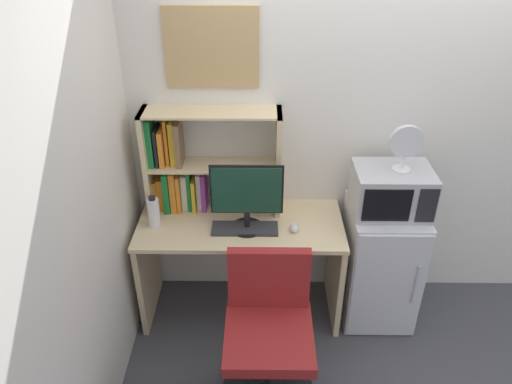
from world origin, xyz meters
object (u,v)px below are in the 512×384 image
at_px(hutch_bookshelf, 191,165).
at_px(mini_fridge, 379,263).
at_px(computer_mouse, 294,228).
at_px(water_bottle, 154,212).
at_px(monitor, 247,195).
at_px(desk_chair, 268,341).
at_px(keyboard, 245,229).
at_px(microwave, 391,190).
at_px(desk_fan, 406,145).
at_px(wall_corkboard, 212,48).

distance_m(hutch_bookshelf, mini_fridge, 1.42).
xyz_separation_m(hutch_bookshelf, computer_mouse, (0.66, -0.27, -0.30)).
relative_size(hutch_bookshelf, water_bottle, 4.01).
bearing_deg(monitor, water_bottle, 177.36).
bearing_deg(desk_chair, keyboard, 104.04).
bearing_deg(desk_chair, hutch_bookshelf, 120.34).
bearing_deg(microwave, desk_fan, -9.25).
bearing_deg(hutch_bookshelf, desk_fan, -8.20).
relative_size(keyboard, mini_fridge, 0.49).
distance_m(monitor, water_bottle, 0.60).
xyz_separation_m(hutch_bookshelf, desk_fan, (1.29, -0.19, 0.24)).
distance_m(keyboard, microwave, 0.94).
bearing_deg(desk_chair, mini_fridge, 41.33).
xyz_separation_m(computer_mouse, wall_corkboard, (-0.50, 0.36, 1.02)).
height_order(computer_mouse, water_bottle, water_bottle).
relative_size(computer_mouse, wall_corkboard, 0.16).
bearing_deg(water_bottle, microwave, 1.52).
xyz_separation_m(keyboard, water_bottle, (-0.57, 0.04, 0.09)).
bearing_deg(desk_fan, hutch_bookshelf, 171.80).
xyz_separation_m(hutch_bookshelf, mini_fridge, (1.25, -0.18, -0.64)).
height_order(monitor, microwave, monitor).
height_order(mini_fridge, microwave, microwave).
bearing_deg(monitor, microwave, 4.26).
distance_m(monitor, desk_chair, 0.85).
distance_m(mini_fridge, microwave, 0.57).
relative_size(computer_mouse, mini_fridge, 0.10).
xyz_separation_m(monitor, water_bottle, (-0.59, 0.03, -0.15)).
distance_m(water_bottle, desk_fan, 1.58).
xyz_separation_m(hutch_bookshelf, monitor, (0.36, -0.25, -0.07)).
height_order(hutch_bookshelf, desk_fan, hutch_bookshelf).
bearing_deg(wall_corkboard, microwave, -13.89).
xyz_separation_m(water_bottle, mini_fridge, (1.47, 0.04, -0.42)).
distance_m(hutch_bookshelf, monitor, 0.45).
distance_m(desk_chair, wall_corkboard, 1.71).
xyz_separation_m(hutch_bookshelf, keyboard, (0.35, -0.26, -0.31)).
xyz_separation_m(water_bottle, microwave, (1.47, 0.04, 0.15)).
height_order(hutch_bookshelf, wall_corkboard, wall_corkboard).
distance_m(water_bottle, microwave, 1.48).
bearing_deg(keyboard, mini_fridge, 5.02).
bearing_deg(desk_fan, keyboard, -175.36).
relative_size(mini_fridge, microwave, 1.82).
relative_size(keyboard, microwave, 0.89).
distance_m(computer_mouse, microwave, 0.64).
distance_m(monitor, mini_fridge, 1.06).
bearing_deg(keyboard, desk_fan, 4.64).
bearing_deg(wall_corkboard, hutch_bookshelf, -150.28).
relative_size(microwave, desk_fan, 1.60).
bearing_deg(keyboard, microwave, 5.21).
height_order(computer_mouse, microwave, microwave).
bearing_deg(computer_mouse, water_bottle, 176.98).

